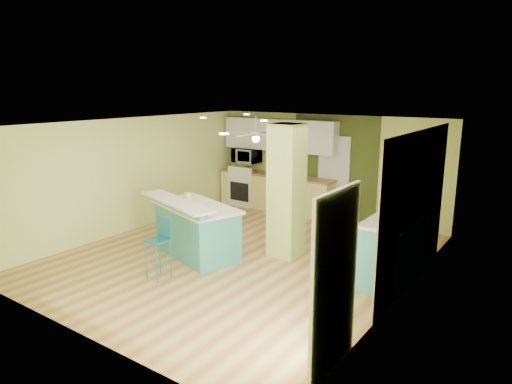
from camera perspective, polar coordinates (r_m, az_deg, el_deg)
floor at (r=8.80m, az=-1.66°, el=-7.95°), size 6.00×7.00×0.01m
ceiling at (r=8.24m, az=-1.77°, el=8.58°), size 6.00×7.00×0.01m
wall_back at (r=11.38m, az=8.90°, el=3.26°), size 6.00×0.01×2.50m
wall_front at (r=6.10m, az=-21.90°, el=-5.96°), size 6.00×0.01×2.50m
wall_left at (r=10.47m, az=-15.02°, el=2.14°), size 0.01×7.00×2.50m
wall_right at (r=7.11m, az=18.13°, el=-3.05°), size 0.01×7.00×2.50m
wood_panel at (r=7.67m, az=19.34°, el=-1.99°), size 0.02×3.40×2.50m
olive_accent at (r=11.28m, az=9.78°, el=3.14°), size 2.20×0.02×2.50m
interior_door at (r=11.30m, az=9.67°, el=1.88°), size 0.82×0.05×2.00m
french_door at (r=5.15m, az=9.81°, el=-11.08°), size 0.04×1.08×2.10m
column at (r=8.48m, az=3.83°, el=0.10°), size 0.55×0.55×2.50m
kitchen_run at (r=11.90m, az=2.50°, el=-0.00°), size 3.25×0.63×0.94m
stove at (r=12.41m, az=-1.22°, el=0.50°), size 0.76×0.66×1.08m
upper_cabinets at (r=11.76m, az=2.89°, el=7.15°), size 3.20×0.34×0.80m
microwave at (r=12.26m, az=-1.21°, el=4.57°), size 0.70×0.48×0.39m
ceiling_fan at (r=10.54m, az=-0.03°, el=7.20°), size 1.41×1.41×0.61m
pendant_lamp at (r=7.78m, az=17.60°, el=3.12°), size 0.14×0.14×0.69m
wall_decor at (r=7.80m, az=19.74°, el=0.48°), size 0.03×0.90×0.70m
peninsula at (r=8.73m, az=-7.57°, el=-4.58°), size 2.23×1.68×1.13m
bar_stool at (r=7.78m, az=-11.85°, el=-5.58°), size 0.37×0.37×1.04m
side_counter at (r=7.91m, az=16.85°, el=-6.73°), size 0.71×1.68×1.08m
fruit_bowl at (r=11.75m, az=2.39°, el=2.36°), size 0.36×0.36×0.07m
canister at (r=8.87m, az=-8.49°, el=-0.69°), size 0.15×0.15×0.17m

